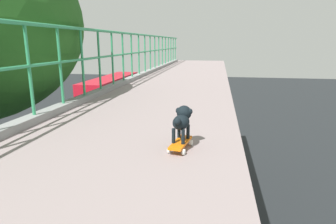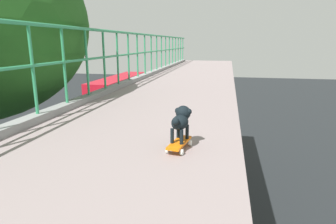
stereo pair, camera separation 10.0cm
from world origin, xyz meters
name	(u,v)px [view 1 (the left image)]	position (x,y,z in m)	size (l,w,h in m)	color
car_grey_fifth	(69,170)	(-5.08, 11.33, 0.67)	(1.86, 4.46, 1.44)	slate
car_red_taxi_sixth	(50,142)	(-8.46, 15.04, 0.65)	(1.81, 4.52, 1.50)	red
car_yellow_cab_seventh	(116,132)	(-4.96, 17.79, 0.72)	(1.98, 4.53, 1.71)	gold
city_bus	(111,92)	(-8.58, 26.73, 1.99)	(2.61, 11.27, 3.53)	#B51323
toy_skateboard	(181,143)	(1.85, 1.62, 5.98)	(0.23, 0.45, 0.08)	orange
small_dog	(182,119)	(1.86, 1.68, 6.22)	(0.21, 0.38, 0.35)	black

